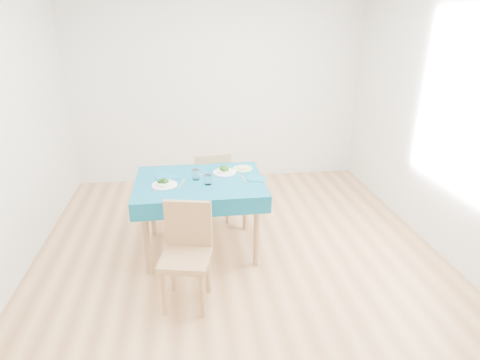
{
  "coord_description": "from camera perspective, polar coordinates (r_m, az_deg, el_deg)",
  "views": [
    {
      "loc": [
        -0.45,
        -3.29,
        2.2
      ],
      "look_at": [
        0.0,
        0.0,
        0.85
      ],
      "focal_mm": 30.0,
      "sensor_mm": 36.0,
      "label": 1
    }
  ],
  "objects": [
    {
      "name": "side_plate",
      "position": [
        4.11,
        0.36,
        1.64
      ],
      "size": [
        0.2,
        0.2,
        0.01
      ],
      "primitive_type": "cylinder",
      "color": "#A8DD6C",
      "rests_on": "table"
    },
    {
      "name": "bowl_far",
      "position": [
        3.99,
        -2.23,
        1.46
      ],
      "size": [
        0.23,
        0.23,
        0.07
      ],
      "primitive_type": null,
      "color": "white",
      "rests_on": "table"
    },
    {
      "name": "tumbler_center",
      "position": [
        3.86,
        -6.32,
        0.77
      ],
      "size": [
        0.07,
        0.07,
        0.1
      ],
      "primitive_type": "cylinder",
      "color": "white",
      "rests_on": "table"
    },
    {
      "name": "bread_slice",
      "position": [
        4.1,
        0.36,
        1.79
      ],
      "size": [
        0.1,
        0.1,
        0.01
      ],
      "primitive_type": "cube",
      "rotation": [
        0.0,
        0.0,
        0.06
      ],
      "color": "beige",
      "rests_on": "side_plate"
    },
    {
      "name": "knife_far",
      "position": [
        3.86,
        0.53,
        0.22
      ],
      "size": [
        0.05,
        0.23,
        0.0
      ],
      "primitive_type": "cube",
      "rotation": [
        0.0,
        0.0,
        0.15
      ],
      "color": "silver",
      "rests_on": "table"
    },
    {
      "name": "napkin_near",
      "position": [
        3.94,
        -10.31,
        0.38
      ],
      "size": [
        0.24,
        0.19,
        0.01
      ],
      "primitive_type": "cube",
      "rotation": [
        0.0,
        0.0,
        0.29
      ],
      "color": "#0E5A78",
      "rests_on": "table"
    },
    {
      "name": "knife_near",
      "position": [
        3.78,
        -8.25,
        -0.5
      ],
      "size": [
        0.07,
        0.22,
        0.0
      ],
      "primitive_type": "cube",
      "rotation": [
        0.0,
        0.0,
        -0.23
      ],
      "color": "silver",
      "rests_on": "table"
    },
    {
      "name": "room_shell",
      "position": [
        3.43,
        0.0,
        7.73
      ],
      "size": [
        4.02,
        4.52,
        2.73
      ],
      "color": "#9D6D41",
      "rests_on": "ground"
    },
    {
      "name": "napkin_far",
      "position": [
        3.84,
        2.38,
        0.14
      ],
      "size": [
        0.22,
        0.19,
        0.01
      ],
      "primitive_type": "cube",
      "rotation": [
        0.0,
        0.0,
        -0.41
      ],
      "color": "#0E5A78",
      "rests_on": "table"
    },
    {
      "name": "fork_near",
      "position": [
        3.7,
        -11.74,
        -1.26
      ],
      "size": [
        0.08,
        0.18,
        0.0
      ],
      "primitive_type": "cube",
      "rotation": [
        0.0,
        0.0,
        -0.3
      ],
      "color": "silver",
      "rests_on": "table"
    },
    {
      "name": "chair_far",
      "position": [
        4.55,
        -4.18,
        -0.0
      ],
      "size": [
        0.44,
        0.47,
        0.98
      ],
      "primitive_type": "cube",
      "rotation": [
        0.0,
        0.0,
        3.26
      ],
      "color": "#956F46",
      "rests_on": "ground"
    },
    {
      "name": "fork_far",
      "position": [
        3.96,
        -5.72,
        0.69
      ],
      "size": [
        0.07,
        0.18,
        0.0
      ],
      "primitive_type": "cube",
      "rotation": [
        0.0,
        0.0,
        -0.26
      ],
      "color": "silver",
      "rests_on": "table"
    },
    {
      "name": "bowl_near",
      "position": [
        3.75,
        -10.71,
        -0.31
      ],
      "size": [
        0.23,
        0.23,
        0.07
      ],
      "primitive_type": null,
      "color": "white",
      "rests_on": "table"
    },
    {
      "name": "tumbler_side",
      "position": [
        3.73,
        -4.59,
        0.05
      ],
      "size": [
        0.07,
        0.07,
        0.09
      ],
      "primitive_type": "cylinder",
      "color": "white",
      "rests_on": "table"
    },
    {
      "name": "table",
      "position": [
        4.0,
        -5.59,
        -5.1
      ],
      "size": [
        1.21,
        0.92,
        0.76
      ],
      "primitive_type": "cube",
      "color": "#0A4F6D",
      "rests_on": "ground"
    },
    {
      "name": "chair_near",
      "position": [
        3.24,
        -7.84,
        -10.23
      ],
      "size": [
        0.47,
        0.49,
        0.96
      ],
      "primitive_type": "cube",
      "rotation": [
        0.0,
        0.0,
        -0.21
      ],
      "color": "#956F46",
      "rests_on": "ground"
    }
  ]
}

